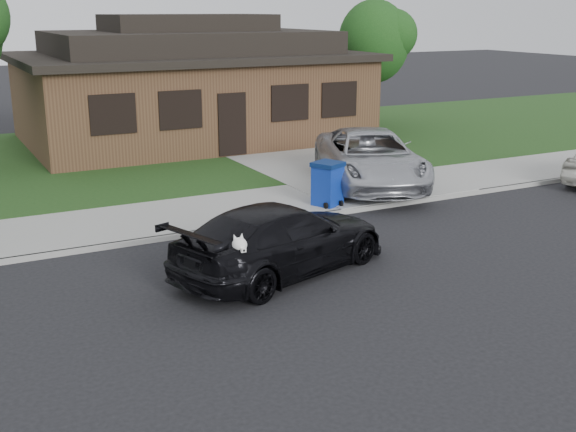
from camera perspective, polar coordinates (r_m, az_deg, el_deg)
ground at (r=13.55m, az=-1.58°, el=-5.48°), size 120.00×120.00×0.00m
sidewalk at (r=17.93m, az=-8.58°, el=-0.03°), size 60.00×3.00×0.12m
curb at (r=16.58m, az=-6.88°, el=-1.30°), size 60.00×0.12×0.12m
lawn at (r=25.44m, az=-14.53°, el=4.42°), size 60.00×13.00×0.13m
driveway at (r=24.73m, az=0.80°, el=4.62°), size 4.50×13.00×0.14m
sedan at (r=13.95m, az=-0.56°, el=-1.83°), size 5.11×3.33×1.38m
minivan at (r=20.65m, az=6.53°, el=4.59°), size 4.37×6.05×1.53m
recycling_bin at (r=18.45m, az=3.15°, el=2.59°), size 0.89×0.89×1.12m
house at (r=28.15m, az=-7.74°, el=10.13°), size 12.60×8.60×4.65m
tree_1 at (r=31.22m, az=7.13°, el=13.63°), size 3.15×3.00×5.25m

